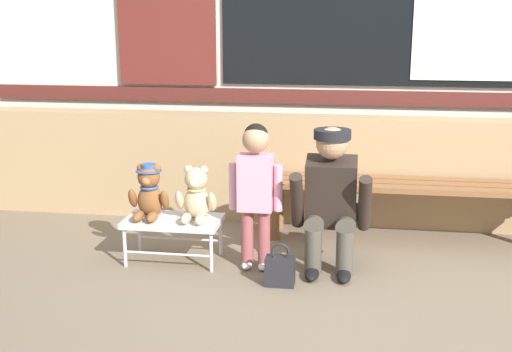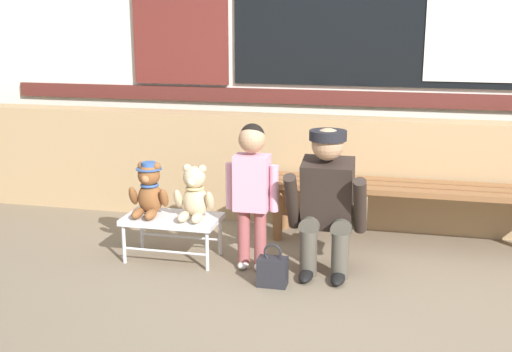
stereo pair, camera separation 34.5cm
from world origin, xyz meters
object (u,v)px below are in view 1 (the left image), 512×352
object	(u,v)px
small_display_bench	(173,223)
child_standing	(256,181)
teddy_bear_plain	(196,196)
handbag_on_ground	(280,270)
adult_crouching	(332,199)
teddy_bear_with_hat	(149,192)
wooden_bench_long	(410,191)

from	to	relation	value
small_display_bench	child_standing	bearing A→B (deg)	-4.41
small_display_bench	child_standing	world-z (taller)	child_standing
teddy_bear_plain	handbag_on_ground	xyz separation A→B (m)	(0.59, -0.30, -0.37)
adult_crouching	teddy_bear_with_hat	bearing A→B (deg)	179.89
wooden_bench_long	teddy_bear_plain	size ratio (longest dim) A/B	5.78
teddy_bear_with_hat	adult_crouching	xyz separation A→B (m)	(1.21, -0.00, 0.01)
teddy_bear_plain	child_standing	xyz separation A→B (m)	(0.40, -0.04, 0.13)
small_display_bench	handbag_on_ground	xyz separation A→B (m)	(0.75, -0.29, -0.17)
wooden_bench_long	small_display_bench	bearing A→B (deg)	-156.78
wooden_bench_long	child_standing	bearing A→B (deg)	-144.68
wooden_bench_long	adult_crouching	bearing A→B (deg)	-128.13
small_display_bench	teddy_bear_plain	distance (m)	0.25
small_display_bench	teddy_bear_with_hat	bearing A→B (deg)	179.23
small_display_bench	teddy_bear_with_hat	distance (m)	0.26
small_display_bench	handbag_on_ground	size ratio (longest dim) A/B	2.35
teddy_bear_with_hat	adult_crouching	size ratio (longest dim) A/B	0.38
small_display_bench	teddy_bear_plain	size ratio (longest dim) A/B	1.76
small_display_bench	handbag_on_ground	world-z (taller)	small_display_bench
adult_crouching	child_standing	bearing A→B (deg)	-174.93
wooden_bench_long	adult_crouching	world-z (taller)	adult_crouching
handbag_on_ground	child_standing	bearing A→B (deg)	127.19
child_standing	teddy_bear_plain	bearing A→B (deg)	173.66
teddy_bear_with_hat	adult_crouching	distance (m)	1.21
small_display_bench	adult_crouching	world-z (taller)	adult_crouching
small_display_bench	teddy_bear_plain	bearing A→B (deg)	0.51
child_standing	adult_crouching	xyz separation A→B (m)	(0.49, 0.04, -0.11)
wooden_bench_long	handbag_on_ground	distance (m)	1.31
child_standing	teddy_bear_with_hat	bearing A→B (deg)	176.40
small_display_bench	adult_crouching	distance (m)	1.07
teddy_bear_plain	wooden_bench_long	bearing A→B (deg)	25.47
teddy_bear_with_hat	teddy_bear_plain	bearing A→B (deg)	-0.13
wooden_bench_long	teddy_bear_plain	distance (m)	1.58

